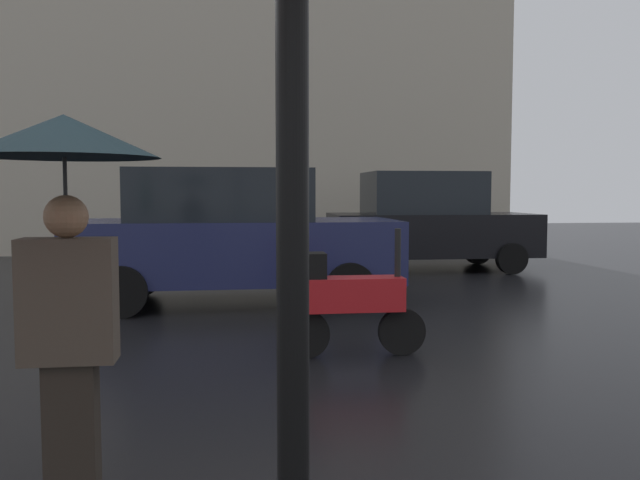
% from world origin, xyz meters
% --- Properties ---
extents(pedestrian_with_umbrella, '(0.91, 0.91, 1.95)m').
position_xyz_m(pedestrian_with_umbrella, '(-0.35, 1.01, 1.51)').
color(pedestrian_with_umbrella, '#2A241E').
rests_on(pedestrian_with_umbrella, ground).
extents(parked_scooter, '(1.40, 0.32, 1.23)m').
position_xyz_m(parked_scooter, '(1.56, 3.90, 0.56)').
color(parked_scooter, black).
rests_on(parked_scooter, ground).
extents(parked_car_left, '(4.50, 2.00, 1.91)m').
position_xyz_m(parked_car_left, '(0.45, 7.14, 0.97)').
color(parked_car_left, '#1E234C').
rests_on(parked_car_left, ground).
extents(parked_car_right, '(4.09, 2.00, 1.99)m').
position_xyz_m(parked_car_right, '(4.41, 10.78, 0.99)').
color(parked_car_right, black).
rests_on(parked_car_right, ground).
extents(building_block, '(15.88, 3.15, 12.60)m').
position_xyz_m(building_block, '(0.00, 16.47, 6.30)').
color(building_block, '#B2A893').
rests_on(building_block, ground).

